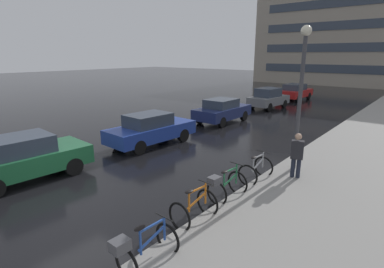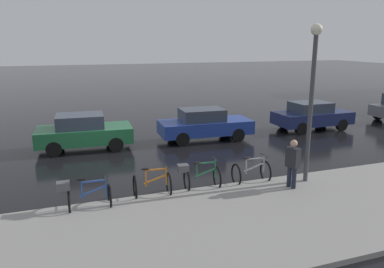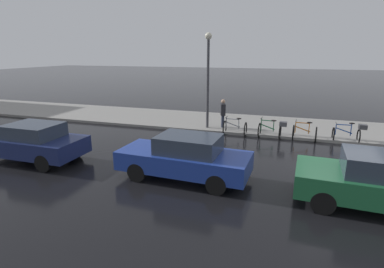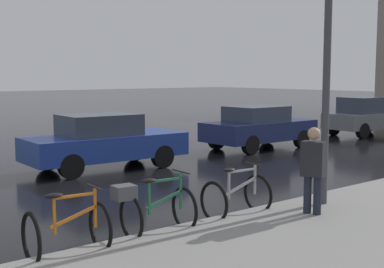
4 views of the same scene
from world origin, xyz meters
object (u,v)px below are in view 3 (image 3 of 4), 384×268
Objects in this scene: pedestrian at (223,113)px; bicycle_second at (305,133)px; bicycle_nearest at (350,133)px; car_blue at (185,157)px; car_navy at (33,142)px; car_green at (376,181)px; bicycle_farthest at (235,128)px; streetlamp at (208,70)px; bicycle_third at (273,129)px.

bicycle_second is at bearing -103.27° from pedestrian.
bicycle_nearest is 0.32× the size of car_blue.
bicycle_nearest is 0.34× the size of car_navy.
bicycle_nearest is 2.03m from bicycle_second.
car_green is 5.57m from car_blue.
bicycle_farthest is 5.95m from car_blue.
streetlamp reaches higher than bicycle_second.
pedestrian is at bearing -40.55° from car_navy.
bicycle_nearest is at bearing -92.77° from streetlamp.
car_navy is at bearing 117.50° from bicycle_nearest.
bicycle_second is at bearing -34.15° from car_blue.
pedestrian reaches higher than bicycle_third.
streetlamp reaches higher than car_green.
car_navy is 9.32m from pedestrian.
bicycle_nearest is 0.28× the size of streetlamp.
car_blue is at bearing 173.54° from bicycle_farthest.
car_navy is 2.44× the size of pedestrian.
bicycle_third is at bearing 95.96° from bicycle_nearest.
bicycle_second is 6.42m from car_green.
bicycle_third is (-0.06, 1.49, 0.08)m from bicycle_second.
bicycle_second is 0.22× the size of streetlamp.
bicycle_farthest is 0.69× the size of pedestrian.
car_blue is 1.09× the size of car_navy.
bicycle_third reaches higher than bicycle_second.
car_blue is at bearing 135.99° from bicycle_nearest.
streetlamp is at bearing 67.59° from bicycle_farthest.
streetlamp is (0.34, 7.01, 2.73)m from bicycle_nearest.
car_green is 9.23m from pedestrian.
bicycle_third is 1.17× the size of bicycle_farthest.
bicycle_farthest is at bearing 93.61° from bicycle_nearest.
car_blue reaches higher than bicycle_third.
car_navy is (-6.39, 12.28, 0.26)m from bicycle_nearest.
streetlamp is at bearing 87.23° from bicycle_nearest.
bicycle_farthest is 7.90m from car_green.
bicycle_second is 11.95m from car_navy.
bicycle_farthest is 0.23× the size of streetlamp.
pedestrian is at bearing 1.59° from car_blue.
bicycle_second reaches higher than bicycle_farthest.
car_green is 11.82m from car_navy.
car_blue reaches higher than bicycle_nearest.
pedestrian is at bearing 76.73° from bicycle_second.
pedestrian is (0.69, 6.22, 0.45)m from bicycle_nearest.
streetlamp is (0.64, 5.00, 2.81)m from bicycle_second.
bicycle_second is 5.78m from streetlamp.
bicycle_nearest is at bearing -81.33° from bicycle_second.
bicycle_nearest is 3.51m from bicycle_third.
bicycle_second is 0.28× the size of car_green.
streetlamp is at bearing -38.09° from car_navy.
car_green reaches higher than bicycle_third.
car_blue is at bearing -88.62° from car_navy.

